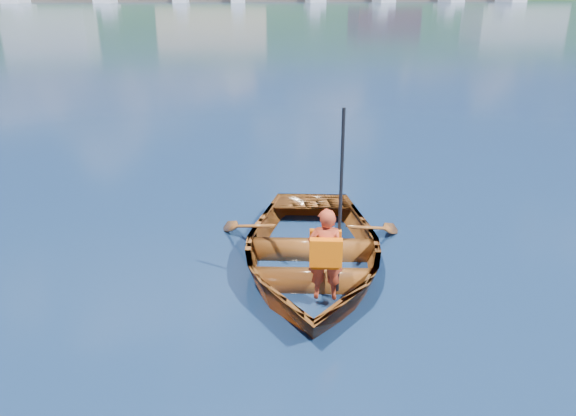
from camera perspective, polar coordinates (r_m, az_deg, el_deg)
The scene contains 4 objects.
ground at distance 6.56m, azimuth -6.53°, elevation -8.47°, with size 600.00×600.00×0.00m.
rowboat at distance 6.96m, azimuth 2.30°, elevation -4.36°, with size 3.06×3.96×0.76m.
child_paddler at distance 5.98m, azimuth 3.85°, elevation -4.55°, with size 0.41×0.37×2.06m.
dock at distance 153.87m, azimuth -8.63°, elevation 20.13°, with size 160.01×4.28×0.80m.
Camera 1 is at (0.19, -5.69, 3.25)m, focal length 35.00 mm.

